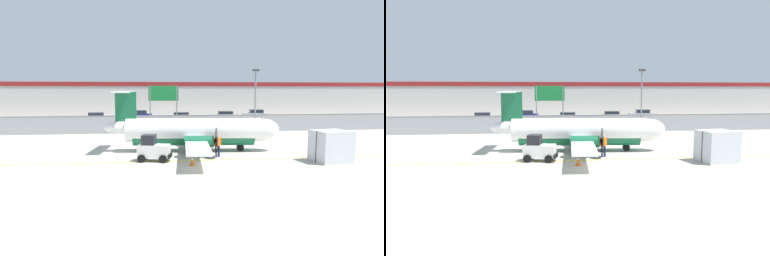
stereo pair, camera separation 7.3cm
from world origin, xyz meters
TOP-DOWN VIEW (x-y plane):
  - ground_plane at (0.00, 2.00)m, footprint 140.00×140.00m
  - perimeter_fence at (0.00, 18.00)m, footprint 98.00×0.10m
  - parking_lot_strip at (0.00, 29.50)m, footprint 98.00×17.00m
  - background_building at (0.00, 47.99)m, footprint 91.00×8.10m
  - commuter_airplane at (-0.80, 5.72)m, footprint 14.39×16.08m
  - baggage_tug at (-4.40, 2.16)m, footprint 2.52×1.82m
  - ground_crew_worker at (0.42, 3.10)m, footprint 0.55×0.36m
  - cargo_container at (7.91, 0.37)m, footprint 2.67×2.33m
  - traffic_cone_near_left at (1.14, 8.22)m, footprint 0.36×0.36m
  - traffic_cone_near_right at (-1.83, 0.45)m, footprint 0.36×0.36m
  - parked_car_0 at (-12.49, 29.89)m, footprint 4.37×2.38m
  - parked_car_1 at (-6.25, 34.55)m, footprint 4.28×2.16m
  - parked_car_2 at (0.05, 28.87)m, footprint 4.39×2.43m
  - parked_car_3 at (7.36, 30.65)m, footprint 4.31×2.23m
  - parked_car_4 at (13.29, 34.20)m, footprint 4.38×2.42m
  - apron_light_pole at (7.01, 14.82)m, footprint 0.70×0.30m
  - highway_sign at (-2.88, 19.58)m, footprint 3.60×0.14m

SIDE VIEW (x-z plane):
  - ground_plane at x=0.00m, z-range 0.00..0.01m
  - parking_lot_strip at x=0.00m, z-range 0.00..0.12m
  - traffic_cone_near_left at x=1.14m, z-range -0.01..0.63m
  - traffic_cone_near_right at x=-1.83m, z-range -0.01..0.63m
  - baggage_tug at x=-4.40m, z-range -0.08..1.80m
  - parked_car_0 at x=-12.49m, z-range 0.10..1.68m
  - parked_car_1 at x=-6.25m, z-range 0.10..1.68m
  - parked_car_2 at x=0.05m, z-range 0.10..1.68m
  - parked_car_3 at x=7.36m, z-range 0.10..1.68m
  - parked_car_4 at x=13.29m, z-range 0.10..1.68m
  - ground_crew_worker at x=0.42m, z-range 0.10..1.80m
  - cargo_container at x=7.91m, z-range 0.00..2.20m
  - perimeter_fence at x=0.00m, z-range 0.07..2.17m
  - commuter_airplane at x=-0.80m, z-range -0.86..4.06m
  - background_building at x=0.00m, z-range 0.01..6.51m
  - highway_sign at x=-2.88m, z-range 1.39..6.89m
  - apron_light_pole at x=7.01m, z-range 0.67..7.94m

